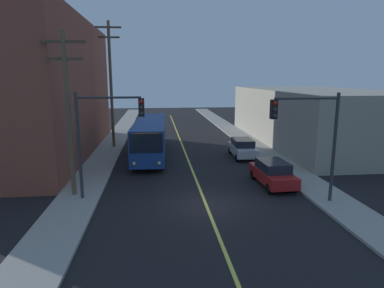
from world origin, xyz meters
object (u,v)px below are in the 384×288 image
city_bus (151,136)px  traffic_signal_left_corner (106,126)px  parked_car_red (273,173)px  parked_car_silver (243,148)px  utility_pole_mid (111,80)px  utility_pole_near (68,107)px  traffic_signal_right_corner (309,128)px

city_bus → traffic_signal_left_corner: bearing=-102.0°
parked_car_red → traffic_signal_left_corner: bearing=-171.8°
parked_car_silver → utility_pole_mid: size_ratio=0.37×
utility_pole_near → traffic_signal_left_corner: size_ratio=1.55×
parked_car_silver → traffic_signal_left_corner: (-10.29, -9.36, 3.46)m
parked_car_red → utility_pole_mid: bearing=131.8°
parked_car_silver → city_bus: bearing=171.5°
parked_car_silver → utility_pole_mid: bearing=156.1°
utility_pole_near → traffic_signal_right_corner: size_ratio=1.55×
city_bus → traffic_signal_right_corner: bearing=-55.5°
parked_car_silver → traffic_signal_right_corner: traffic_signal_right_corner is taller
city_bus → utility_pole_mid: 7.35m
utility_pole_near → parked_car_red: bearing=3.7°
traffic_signal_right_corner → utility_pole_near: bearing=168.6°
parked_car_red → traffic_signal_left_corner: size_ratio=0.74×
parked_car_red → utility_pole_near: size_ratio=0.48×
utility_pole_mid → traffic_signal_left_corner: utility_pole_mid is taller
utility_pole_mid → traffic_signal_right_corner: utility_pole_mid is taller
parked_car_red → traffic_signal_right_corner: size_ratio=0.74×
traffic_signal_right_corner → utility_pole_mid: bearing=126.7°
city_bus → parked_car_silver: (8.05, -1.20, -0.98)m
parked_car_silver → utility_pole_near: bearing=-145.1°
parked_car_red → parked_car_silver: size_ratio=1.00×
parked_car_red → utility_pole_mid: 18.54m
parked_car_silver → traffic_signal_left_corner: bearing=-137.7°
city_bus → parked_car_silver: bearing=-8.5°
city_bus → utility_pole_mid: size_ratio=1.02×
traffic_signal_left_corner → traffic_signal_right_corner: size_ratio=1.00×
utility_pole_mid → parked_car_red: bearing=-48.2°
parked_car_red → traffic_signal_right_corner: bearing=-80.1°
parked_car_red → utility_pole_mid: utility_pole_mid is taller
utility_pole_near → traffic_signal_right_corner: (12.97, -2.61, -0.97)m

